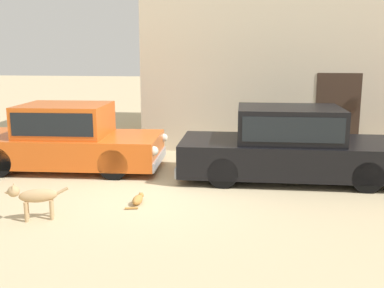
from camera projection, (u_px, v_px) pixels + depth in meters
ground_plane at (158, 191)px, 8.67m from camera, size 80.00×80.00×0.00m
parked_sedan_nearest at (67, 137)px, 10.24m from camera, size 4.37×2.04×1.47m
parked_sedan_second at (290, 144)px, 9.40m from camera, size 4.72×1.90×1.51m
stray_dog_spotted at (33, 196)px, 7.12m from camera, size 0.93×0.43×0.62m
stray_cat at (138, 200)px, 7.92m from camera, size 0.24×0.57×0.16m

